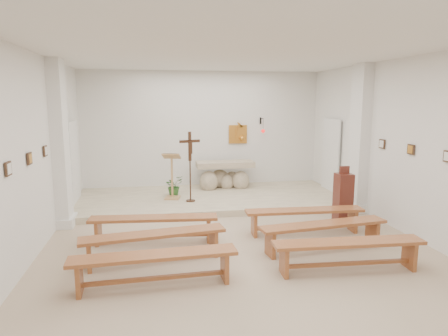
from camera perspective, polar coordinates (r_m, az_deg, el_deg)
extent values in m
cube|color=#CBB093|center=(7.39, 2.01, -11.47)|extent=(7.00, 10.00, 0.00)
cube|color=silver|center=(7.10, -26.64, 1.22)|extent=(0.02, 10.00, 3.50)
cube|color=silver|center=(8.41, 26.05, 2.45)|extent=(0.02, 10.00, 3.50)
cube|color=silver|center=(11.85, -3.03, 5.25)|extent=(7.00, 0.02, 3.50)
cube|color=silver|center=(6.94, 2.19, 16.49)|extent=(7.00, 10.00, 0.02)
cube|color=beige|center=(10.66, -1.95, -4.38)|extent=(6.98, 3.00, 0.15)
cube|color=white|center=(8.99, -22.36, 3.11)|extent=(0.26, 0.55, 3.50)
cube|color=white|center=(10.03, 18.78, 3.93)|extent=(0.26, 0.55, 3.50)
cube|color=orange|center=(12.01, 1.99, 4.84)|extent=(0.55, 0.04, 0.55)
cube|color=black|center=(12.16, 5.24, 6.75)|extent=(0.04, 0.02, 0.20)
cylinder|color=black|center=(12.01, 5.44, 7.05)|extent=(0.02, 0.30, 0.02)
cylinder|color=black|center=(11.87, 5.62, 6.19)|extent=(0.01, 0.01, 0.34)
sphere|color=red|center=(11.89, 5.61, 5.28)|extent=(0.11, 0.11, 0.11)
cube|color=#3E291B|center=(6.34, -28.46, -0.09)|extent=(0.03, 0.20, 0.20)
cube|color=#3E291B|center=(7.28, -26.04, 1.23)|extent=(0.03, 0.20, 0.20)
cube|color=#3E291B|center=(8.24, -24.17, 2.24)|extent=(0.03, 0.20, 0.20)
cube|color=#3E291B|center=(7.78, 29.36, 1.44)|extent=(0.03, 0.20, 0.20)
cube|color=#3E291B|center=(8.56, 25.14, 2.42)|extent=(0.03, 0.20, 0.20)
cube|color=#3E291B|center=(9.39, 21.65, 3.22)|extent=(0.03, 0.20, 0.20)
cube|color=silver|center=(9.93, -21.31, -4.95)|extent=(0.10, 0.85, 0.52)
cube|color=silver|center=(10.90, 16.87, -3.43)|extent=(0.10, 0.85, 0.52)
ellipsoid|color=beige|center=(11.35, -2.18, -1.95)|extent=(0.53, 0.45, 0.60)
ellipsoid|color=beige|center=(11.53, 2.41, -1.84)|extent=(0.50, 0.42, 0.57)
ellipsoid|color=beige|center=(11.68, -0.63, -1.53)|extent=(0.57, 0.48, 0.53)
ellipsoid|color=beige|center=(11.72, 1.11, -1.72)|extent=(0.46, 0.39, 0.50)
ellipsoid|color=beige|center=(11.53, 0.40, -2.07)|extent=(0.39, 0.33, 0.46)
cube|color=beige|center=(11.47, 0.15, 0.55)|extent=(1.65, 0.66, 0.16)
cube|color=tan|center=(10.43, -7.37, -4.22)|extent=(0.44, 0.44, 0.04)
cylinder|color=tan|center=(10.33, -7.43, -1.49)|extent=(0.05, 0.05, 1.05)
cube|color=tan|center=(10.21, -7.53, 1.68)|extent=(0.50, 0.41, 0.17)
cube|color=silver|center=(10.16, -7.58, 1.94)|extent=(0.43, 0.34, 0.14)
cylinder|color=#3A2012|center=(10.12, -4.80, -4.66)|extent=(0.23, 0.23, 0.03)
cylinder|color=#3A2012|center=(10.00, -4.84, -1.81)|extent=(0.03, 0.03, 1.06)
cube|color=#3A2012|center=(9.86, -4.92, 3.11)|extent=(0.08, 0.07, 0.72)
cube|color=#3A2012|center=(9.85, -4.93, 3.83)|extent=(0.52, 0.20, 0.07)
cube|color=#3A2012|center=(9.84, -4.85, 2.93)|extent=(0.10, 0.06, 0.31)
imported|color=#2D5F26|center=(10.72, -7.16, -2.51)|extent=(0.63, 0.61, 0.53)
cube|color=#4E1E16|center=(9.17, 16.64, -4.11)|extent=(0.34, 0.34, 1.09)
cube|color=#4E1E16|center=(9.05, 16.84, -0.29)|extent=(0.22, 0.05, 0.18)
cube|color=#99522C|center=(7.66, -10.02, -7.07)|extent=(2.41, 0.60, 0.05)
cube|color=#99522C|center=(7.90, -17.52, -8.76)|extent=(0.10, 0.35, 0.46)
cube|color=#99522C|center=(7.71, -2.23, -8.76)|extent=(0.10, 0.35, 0.46)
cube|color=#99522C|center=(7.77, -9.94, -9.52)|extent=(2.00, 0.25, 0.05)
cube|color=#99522C|center=(8.21, 11.44, -5.97)|extent=(2.40, 0.50, 0.05)
cube|color=#99522C|center=(8.02, 4.31, -8.04)|extent=(0.08, 0.35, 0.46)
cube|color=#99522C|center=(8.66, 17.90, -7.15)|extent=(0.08, 0.35, 0.46)
cube|color=#99522C|center=(8.31, 11.36, -8.28)|extent=(2.01, 0.16, 0.05)
cube|color=#99522C|center=(6.78, -9.99, -9.31)|extent=(2.42, 0.71, 0.05)
cube|color=#99522C|center=(6.81, -18.72, -11.83)|extent=(0.11, 0.35, 0.46)
cube|color=#99522C|center=(7.07, -1.49, -10.51)|extent=(0.11, 0.35, 0.46)
cube|color=#99522C|center=(6.90, -9.90, -12.04)|extent=(2.00, 0.34, 0.05)
cube|color=#99522C|center=(7.40, 14.08, -7.83)|extent=(2.41, 0.65, 0.05)
cube|color=#99522C|center=(7.03, 6.61, -10.69)|extent=(0.10, 0.35, 0.46)
cube|color=#99522C|center=(8.03, 20.42, -8.63)|extent=(0.10, 0.35, 0.46)
cube|color=#99522C|center=(7.51, 13.97, -10.36)|extent=(2.00, 0.29, 0.05)
cube|color=#99522C|center=(5.91, -9.94, -12.22)|extent=(2.40, 0.47, 0.05)
cube|color=#99522C|center=(6.07, -19.97, -14.65)|extent=(0.08, 0.35, 0.46)
cube|color=#99522C|center=(6.13, 0.09, -13.79)|extent=(0.08, 0.35, 0.46)
cube|color=#99522C|center=(6.05, -9.84, -15.27)|extent=(2.01, 0.14, 0.05)
cube|color=#99522C|center=(6.61, 17.40, -10.13)|extent=(2.40, 0.51, 0.05)
cube|color=#99522C|center=(6.36, 8.56, -12.99)|extent=(0.08, 0.35, 0.46)
cube|color=#99522C|center=(7.17, 24.96, -11.15)|extent=(0.08, 0.35, 0.46)
cube|color=#99522C|center=(6.73, 17.24, -12.91)|extent=(2.01, 0.17, 0.05)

